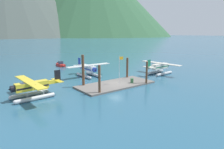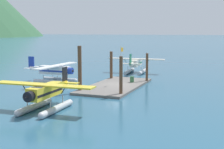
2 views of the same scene
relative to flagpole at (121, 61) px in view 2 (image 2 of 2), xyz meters
The scene contains 11 objects.
ground_plane 3.73m from the flagpole, 129.93° to the left, with size 1200.00×1200.00×0.00m, color #285670.
dock_platform 3.58m from the flagpole, 129.93° to the left, with size 14.73×6.47×0.30m, color #66605B.
piling_near_left 6.51m from the flagpole, 160.61° to the right, with size 0.40×0.40×4.77m, color brown.
piling_near_right 5.41m from the flagpole, 28.56° to the right, with size 0.38×0.38×4.44m, color brown.
piling_far_left 6.78m from the flagpole, 149.20° to the left, with size 0.49×0.49×5.90m, color brown.
piling_far_right 6.16m from the flagpole, 34.57° to the left, with size 0.45×0.45×4.53m, color brown.
flagpole is the anchor object (origin of this frame).
fuel_drum 3.83m from the flagpole, 20.02° to the right, with size 0.62×0.62×0.88m.
seaplane_white_bow_centre 10.48m from the flagpole, 93.46° to the left, with size 10.42×7.98×3.84m.
seaplane_cream_stbd_fwd 14.52m from the flagpole, ahead, with size 7.97×10.47×3.84m.
seaplane_yellow_port_fwd 15.55m from the flagpole, behind, with size 7.98×10.45×3.84m.
Camera 2 is at (-39.98, -14.91, 7.72)m, focal length 49.91 mm.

